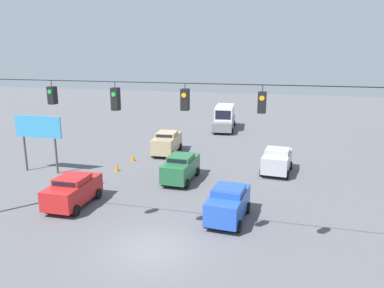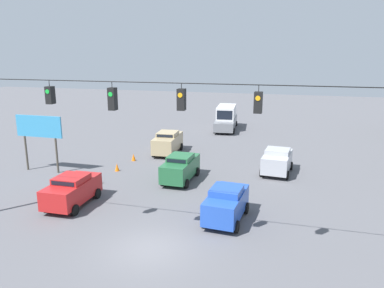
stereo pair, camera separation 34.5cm
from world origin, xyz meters
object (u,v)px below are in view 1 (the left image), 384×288
sedan_blue_crossing_near (228,203)px  traffic_cone_nearest (75,196)px  traffic_cone_second (99,180)px  sedan_silver_oncoming_far (277,160)px  sedan_red_parked_shoulder (73,190)px  traffic_cone_third (117,167)px  traffic_cone_fourth (133,157)px  box_truck_grey_withflow_deep (224,118)px  overhead_signal_span (150,137)px  roadside_billboard (38,131)px  sedan_tan_withflow_far (167,142)px  sedan_green_withflow_mid (181,167)px

sedan_blue_crossing_near → traffic_cone_nearest: 9.70m
traffic_cone_second → sedan_silver_oncoming_far: bearing=-153.9°
sedan_red_parked_shoulder → traffic_cone_second: bearing=-84.8°
traffic_cone_third → traffic_cone_fourth: 2.98m
traffic_cone_nearest → box_truck_grey_withflow_deep: bearing=-101.4°
overhead_signal_span → roadside_billboard: 15.47m
traffic_cone_nearest → traffic_cone_second: size_ratio=1.00×
traffic_cone_second → overhead_signal_span: bearing=132.8°
traffic_cone_nearest → traffic_cone_third: bearing=-88.2°
traffic_cone_second → sedan_tan_withflow_far: bearing=-102.2°
roadside_billboard → traffic_cone_fourth: bearing=-140.9°
traffic_cone_second → traffic_cone_fourth: (0.06, -6.00, 0.00)m
box_truck_grey_withflow_deep → traffic_cone_fourth: bearing=71.8°
sedan_silver_oncoming_far → traffic_cone_nearest: (11.90, 9.05, -0.69)m
sedan_red_parked_shoulder → traffic_cone_third: size_ratio=6.74×
traffic_cone_nearest → overhead_signal_span: bearing=148.2°
box_truck_grey_withflow_deep → sedan_tan_withflow_far: (3.09, 12.49, -0.33)m
sedan_silver_oncoming_far → overhead_signal_span: bearing=68.8°
traffic_cone_third → roadside_billboard: roadside_billboard is taller
sedan_red_parked_shoulder → box_truck_grey_withflow_deep: size_ratio=0.55×
overhead_signal_span → sedan_green_withflow_mid: 10.68m
box_truck_grey_withflow_deep → roadside_billboard: 22.94m
sedan_blue_crossing_near → traffic_cone_nearest: (9.67, -0.21, -0.68)m
sedan_green_withflow_mid → traffic_cone_second: size_ratio=7.00×
sedan_tan_withflow_far → traffic_cone_nearest: bearing=81.2°
sedan_silver_oncoming_far → traffic_cone_fourth: bearing=-0.6°
overhead_signal_span → sedan_tan_withflow_far: overhead_signal_span is taller
sedan_red_parked_shoulder → box_truck_grey_withflow_deep: bearing=-100.5°
sedan_blue_crossing_near → sedan_green_withflow_mid: 7.12m
sedan_red_parked_shoulder → traffic_cone_nearest: 0.95m
sedan_silver_oncoming_far → traffic_cone_second: size_ratio=6.50×
traffic_cone_nearest → sedan_green_withflow_mid: bearing=-134.4°
sedan_green_withflow_mid → roadside_billboard: (11.06, 0.81, 2.24)m
sedan_red_parked_shoulder → overhead_signal_span: bearing=151.2°
traffic_cone_second → roadside_billboard: bearing=-13.9°
sedan_red_parked_shoulder → sedan_tan_withflow_far: (-1.63, -12.90, 0.09)m
sedan_silver_oncoming_far → sedan_blue_crossing_near: size_ratio=1.00×
overhead_signal_span → sedan_silver_oncoming_far: bearing=-111.2°
traffic_cone_second → sedan_green_withflow_mid: bearing=-157.4°
sedan_silver_oncoming_far → traffic_cone_second: 13.35m
traffic_cone_nearest → roadside_billboard: (5.78, -4.59, 2.93)m
sedan_tan_withflow_far → roadside_billboard: (7.69, 7.68, 2.18)m
sedan_blue_crossing_near → traffic_cone_third: sedan_blue_crossing_near is taller
overhead_signal_span → traffic_cone_third: bearing=-56.2°
roadside_billboard → overhead_signal_span: bearing=145.0°
sedan_blue_crossing_near → traffic_cone_fourth: size_ratio=6.53×
overhead_signal_span → traffic_cone_third: (6.96, -10.39, -5.14)m
sedan_green_withflow_mid → traffic_cone_fourth: size_ratio=7.00×
sedan_green_withflow_mid → traffic_cone_nearest: size_ratio=7.00×
sedan_tan_withflow_far → traffic_cone_nearest: (1.90, 12.28, -0.75)m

